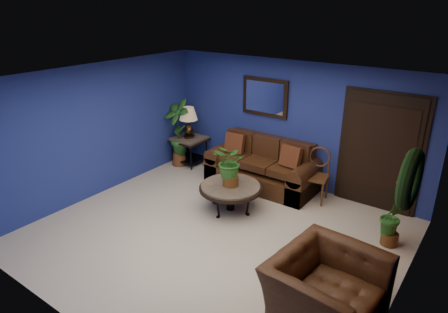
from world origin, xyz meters
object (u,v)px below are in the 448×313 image
Objects in this scene: table_lamp at (188,119)px; armchair at (326,291)px; sofa at (263,170)px; coffee_table at (230,188)px; end_table at (189,144)px; side_chair at (317,171)px.

table_lamp is 0.53× the size of armchair.
sofa is 2.08m from table_lamp.
coffee_table is 1.66× the size of table_lamp.
sofa is 3.76m from armchair.
side_chair reaches higher than end_table.
side_chair is at bearing 1.37° from table_lamp.
table_lamp is 0.67× the size of side_chair.
table_lamp reaches higher than side_chair.
sofa is at bearing 47.57° from armchair.
table_lamp reaches higher than end_table.
coffee_table is at bearing -139.15° from side_chair.
coffee_table is 2.88m from armchair.
sofa is 1.16m from side_chair.
end_table is 1.03× the size of table_lamp.
armchair is (4.45, -2.77, -0.66)m from table_lamp.
table_lamp reaches higher than armchair.
table_lamp is at bearing 45.00° from end_table.
table_lamp is at bearing -179.02° from sofa.
coffee_table is (0.07, -1.26, 0.10)m from sofa.
sofa is 2.18× the size of side_chair.
sofa is at bearing 93.12° from coffee_table.
side_chair reaches higher than armchair.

